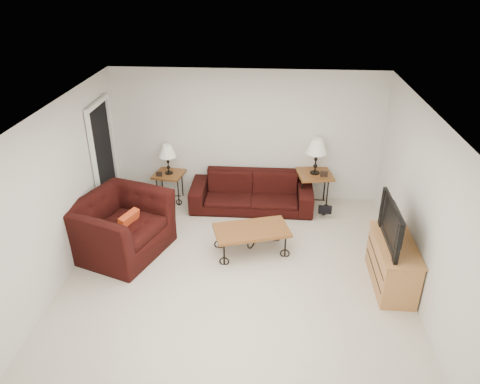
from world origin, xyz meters
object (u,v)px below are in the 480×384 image
Objects in this scene: sofa at (252,192)px; armchair at (120,226)px; coffee_table at (251,241)px; television at (398,224)px; side_table_right at (313,189)px; tv_stand at (392,264)px; lamp_right at (316,156)px; lamp_left at (168,159)px; backpack at (325,204)px; side_table_left at (170,187)px.

sofa is 2.55m from armchair.
television reaches higher than coffee_table.
side_table_right is 0.57× the size of tv_stand.
lamp_right is 0.47× the size of armchair.
lamp_left is 3.02m from backpack.
side_table_left is at bearing -162.96° from backpack.
backpack is (-0.77, 1.92, -0.12)m from tv_stand.
side_table_left reaches higher than backpack.
tv_stand is (2.04, -0.65, 0.13)m from coffee_table.
lamp_right is at bearing 112.41° from tv_stand.
tv_stand reaches higher than side_table_left.
lamp_left is (-1.58, 0.18, 0.53)m from sofa.
lamp_left is 1.25× the size of backpack.
side_table_right is 2.79m from lamp_left.
side_table_right is at bearing 0.00° from lamp_right.
side_table_right is 1.98m from coffee_table.
tv_stand is at bearing -45.26° from sofa.
tv_stand is (0.95, -2.31, 0.02)m from side_table_right.
backpack is (3.34, 1.37, -0.23)m from armchair.
tv_stand is (2.11, -2.13, 0.02)m from sofa.
lamp_right is at bearing 139.95° from backpack.
television is 2.27× the size of backpack.
television is (2.09, -2.13, 0.68)m from sofa.
sofa is at bearing -6.49° from lamp_left.
television is (0.93, -2.31, 0.67)m from side_table_right.
television is (-0.02, 0.00, 0.65)m from tv_stand.
backpack reaches higher than coffee_table.
lamp_left reaches higher than backpack.
tv_stand is at bearing 90.00° from television.
tv_stand is at bearing -67.59° from side_table_right.
lamp_right reaches higher than coffee_table.
television is (3.67, -2.31, 0.14)m from lamp_left.
armchair is at bearing 172.39° from tv_stand.
tv_stand is 2.07m from backpack.
tv_stand reaches higher than side_table_right.
sofa is 1.68m from lamp_left.
coffee_table is at bearing -66.83° from armchair.
coffee_table is at bearing -44.99° from side_table_left.
lamp_right is at bearing -0.00° from side_table_left.
side_table_left is 1.82m from armchair.
sofa is 3.37× the size of lamp_right.
armchair is at bearing -103.18° from lamp_left.
side_table_right reaches higher than coffee_table.
lamp_left is at bearing 173.51° from sofa.
backpack is at bearing 45.03° from coffee_table.
sofa is 3.00m from tv_stand.
television reaches higher than tv_stand.
armchair is at bearing -150.83° from lamp_right.
side_table_left is 0.86× the size of side_table_right.
television reaches higher than side_table_right.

